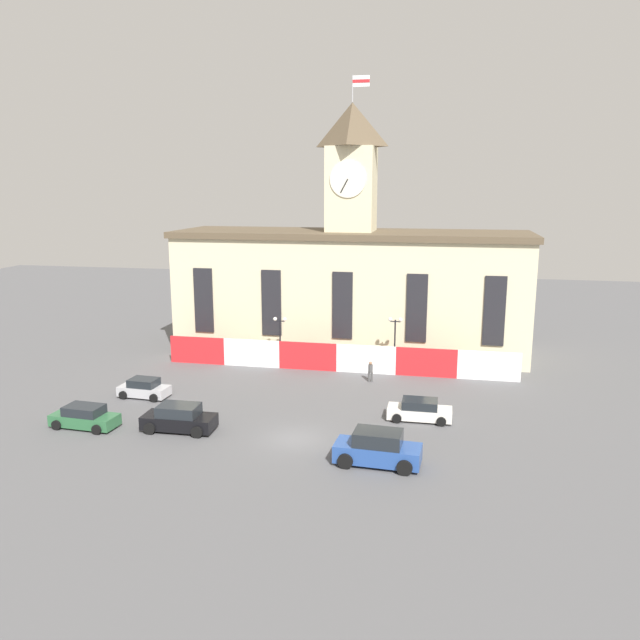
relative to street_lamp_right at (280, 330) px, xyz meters
name	(u,v)px	position (x,y,z in m)	size (l,w,h in m)	color
ground_plane	(295,439)	(5.40, -16.47, -3.37)	(160.00, 160.00, 0.00)	#565659
civic_building	(351,284)	(5.40, 7.11, 3.41)	(34.63, 10.22, 26.40)	beige
banner_fence	(337,358)	(5.40, -0.79, -2.10)	(31.67, 0.12, 2.54)	red
street_lamp_right	(280,330)	(0.00, 0.00, 0.00)	(1.26, 0.36, 4.58)	black
street_lamp_center	(395,333)	(10.49, 0.00, 0.26)	(1.26, 0.36, 4.99)	black
car_silver_hatch	(144,389)	(-8.20, -10.67, -2.68)	(3.99, 2.20, 1.50)	#B7B7BC
car_green_wagon	(85,417)	(-9.24, -17.32, -2.65)	(4.71, 2.37, 1.55)	#2D663D
car_blue_van	(378,449)	(11.12, -19.22, -2.40)	(5.21, 2.62, 2.10)	#284C99
car_white_taxi	(420,410)	(13.24, -11.36, -2.67)	(4.50, 2.13, 1.50)	white
car_black_suv	(179,419)	(-2.65, -16.55, -2.54)	(4.93, 2.43, 1.80)	black
pedestrian	(370,371)	(8.74, -3.15, -2.41)	(0.46, 0.46, 1.76)	#4C4C4C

